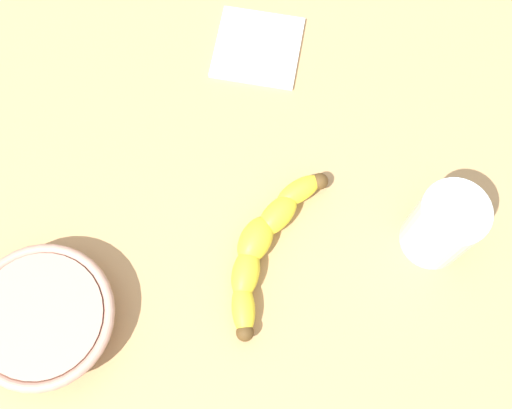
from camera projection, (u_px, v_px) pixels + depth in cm
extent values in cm
cube|color=tan|center=(253.00, 251.00, 78.24)|extent=(120.00, 120.00, 3.00)
ellipsoid|color=yellow|center=(301.00, 193.00, 77.08)|extent=(4.30, 6.60, 2.67)
ellipsoid|color=yellow|center=(276.00, 214.00, 76.23)|extent=(3.33, 6.16, 3.19)
ellipsoid|color=yellow|center=(257.00, 241.00, 75.15)|extent=(5.07, 6.80, 3.71)
ellipsoid|color=yellow|center=(246.00, 273.00, 73.92)|extent=(5.76, 6.87, 3.19)
ellipsoid|color=yellow|center=(243.00, 308.00, 72.62)|extent=(6.18, 6.21, 2.67)
sphere|color=#513819|center=(320.00, 181.00, 77.56)|extent=(2.04, 2.04, 2.04)
sphere|color=#513819|center=(245.00, 333.00, 71.75)|extent=(2.04, 2.04, 2.04)
cylinder|color=silver|center=(443.00, 226.00, 72.01)|extent=(7.55, 7.55, 10.86)
cylinder|color=#DC9DA9|center=(440.00, 229.00, 73.04)|extent=(7.05, 7.05, 8.19)
cylinder|color=tan|center=(46.00, 319.00, 71.69)|extent=(13.90, 13.90, 4.82)
torus|color=tan|center=(40.00, 316.00, 69.98)|extent=(16.30, 16.30, 1.20)
cube|color=white|center=(258.00, 47.00, 85.34)|extent=(15.09, 15.00, 0.60)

